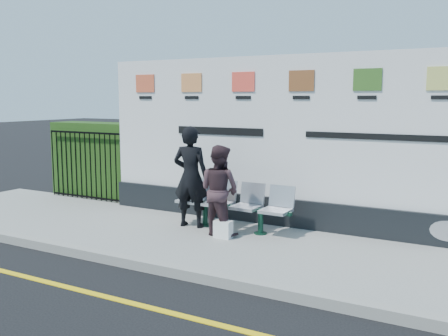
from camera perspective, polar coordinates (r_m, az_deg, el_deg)
name	(u,v)px	position (r m, az deg, el deg)	size (l,w,h in m)	color
ground	(142,306)	(6.04, -9.33, -15.31)	(80.00, 80.00, 0.00)	black
pavement	(240,245)	(8.01, 1.87, -8.84)	(14.00, 3.00, 0.12)	gray
kerb	(189,274)	(6.77, -4.01, -11.97)	(14.00, 0.18, 0.14)	gray
yellow_line	(142,306)	(6.04, -9.33, -15.28)	(14.00, 0.10, 0.01)	yellow
billboard	(301,154)	(8.76, 8.85, 1.62)	(8.00, 0.30, 3.00)	black
hedge	(99,160)	(11.89, -14.04, 0.95)	(2.35, 0.70, 1.70)	#234615
railing	(86,165)	(11.57, -15.54, 0.31)	(2.05, 0.06, 1.54)	black
bench	(232,217)	(8.66, 0.92, -5.59)	(2.10, 0.55, 0.45)	#B3B6BD
woman_left	(191,177)	(8.76, -3.81, -1.00)	(0.65, 0.43, 1.78)	black
woman_right	(219,190)	(8.24, -0.54, -2.55)	(0.73, 0.57, 1.50)	#3C272B
handbag_brown	(218,196)	(8.72, -0.66, -3.21)	(0.29, 0.12, 0.23)	black
carrier_bag_white	(223,229)	(8.17, -0.10, -7.02)	(0.29, 0.17, 0.29)	white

